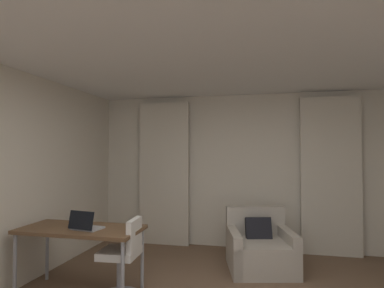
{
  "coord_description": "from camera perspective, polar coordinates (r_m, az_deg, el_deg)",
  "views": [
    {
      "loc": [
        0.36,
        -2.47,
        1.61
      ],
      "look_at": [
        -0.53,
        1.43,
        1.72
      ],
      "focal_mm": 29.71,
      "sensor_mm": 36.0,
      "label": 1
    }
  ],
  "objects": [
    {
      "name": "wall_window",
      "position": [
        5.52,
        9.14,
        -4.75
      ],
      "size": [
        5.12,
        0.06,
        2.6
      ],
      "color": "beige",
      "rests_on": "ground"
    },
    {
      "name": "ceiling",
      "position": [
        2.7,
        4.56,
        20.68
      ],
      "size": [
        5.12,
        6.12,
        0.06
      ],
      "primitive_type": "cube",
      "color": "white",
      "rests_on": "wall_left"
    },
    {
      "name": "curtain_left_panel",
      "position": [
        5.65,
        -5.05,
        -5.19
      ],
      "size": [
        0.9,
        0.06,
        2.5
      ],
      "color": "beige",
      "rests_on": "ground"
    },
    {
      "name": "curtain_right_panel",
      "position": [
        5.48,
        23.62,
        -5.19
      ],
      "size": [
        0.9,
        0.06,
        2.5
      ],
      "color": "beige",
      "rests_on": "ground"
    },
    {
      "name": "armchair",
      "position": [
        4.73,
        12.11,
        -18.01
      ],
      "size": [
        1.03,
        1.03,
        0.8
      ],
      "color": "#B2A899",
      "rests_on": "ground"
    },
    {
      "name": "desk",
      "position": [
        3.99,
        -19.32,
        -14.85
      ],
      "size": [
        1.39,
        0.64,
        0.75
      ],
      "color": "brown",
      "rests_on": "ground"
    },
    {
      "name": "desk_chair",
      "position": [
        3.81,
        -12.3,
        -20.14
      ],
      "size": [
        0.48,
        0.48,
        0.88
      ],
      "color": "gray",
      "rests_on": "ground"
    },
    {
      "name": "laptop",
      "position": [
        3.85,
        -18.58,
        -13.7
      ],
      "size": [
        0.35,
        0.29,
        0.22
      ],
      "color": "#ADADB2",
      "rests_on": "desk"
    }
  ]
}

